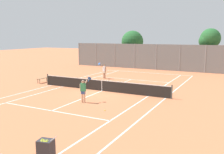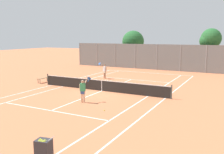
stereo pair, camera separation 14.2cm
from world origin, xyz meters
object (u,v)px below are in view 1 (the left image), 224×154
Objects in this scene: courtside_bench at (43,78)px; tree_behind_right at (209,39)px; player_far_left at (104,70)px; ball_cart at (46,148)px; tree_behind_left at (132,42)px; loose_tennis_ball_3 at (105,110)px; loose_tennis_ball_2 at (168,88)px; player_near_side at (83,90)px; tennis_net at (102,85)px.

tree_behind_right is at bearing 49.84° from courtside_bench.
courtside_bench is (-4.35, -4.85, -0.52)m from player_far_left.
tree_behind_left is at bearing 106.84° from ball_cart.
loose_tennis_ball_3 is at bearing -60.97° from player_far_left.
loose_tennis_ball_3 is 0.04× the size of courtside_bench.
tree_behind_left is at bearing 99.42° from player_far_left.
tree_behind_right is at bearing 82.58° from loose_tennis_ball_2.
loose_tennis_ball_2 is at bearing 60.62° from player_near_side.
player_far_left is 15.13m from tree_behind_right.
player_far_left is 26.88× the size of loose_tennis_ball_3.
courtside_bench is at bearing -130.16° from tree_behind_right.
courtside_bench is 0.27× the size of tree_behind_left.
tree_behind_left is at bearing 122.71° from loose_tennis_ball_2.
player_near_side is 0.32× the size of tree_behind_left.
loose_tennis_ball_3 is at bearing -99.19° from tree_behind_right.
courtside_bench is (-11.30, 12.25, -0.13)m from ball_cart.
player_far_left is at bearing 119.03° from loose_tennis_ball_3.
loose_tennis_ball_2 is at bearing -16.06° from player_far_left.
courtside_bench is 0.27× the size of tree_behind_right.
loose_tennis_ball_2 is at bearing 77.95° from loose_tennis_ball_3.
ball_cart is 0.17× the size of tree_behind_right.
player_near_side is 0.32× the size of tree_behind_right.
tennis_net is 6.76× the size of player_far_left.
ball_cart is 31.62m from tree_behind_left.
player_near_side is (-3.43, 7.66, 0.39)m from ball_cart.
ball_cart is at bearing -94.86° from tree_behind_right.
tennis_net reaches higher than ball_cart.
ball_cart is 28.85m from tree_behind_right.
tree_behind_right is (2.42, 28.51, 3.66)m from ball_cart.
tree_behind_left is at bearing 83.03° from courtside_bench.
courtside_bench is at bearing 149.79° from player_near_side.
tree_behind_right reaches higher than tree_behind_left.
loose_tennis_ball_2 is at bearing 12.56° from courtside_bench.
loose_tennis_ball_2 is 1.00× the size of loose_tennis_ball_3.
loose_tennis_ball_2 is 8.51m from loose_tennis_ball_3.
tree_behind_left is 11.67m from tree_behind_right.
tree_behind_left is (-9.12, 30.12, 3.11)m from ball_cart.
player_near_side is at bearing -75.79° from tree_behind_left.
courtside_bench is (-10.18, 5.66, 0.38)m from loose_tennis_ball_3.
player_far_left is at bearing 116.97° from tennis_net.
loose_tennis_ball_3 is at bearing -29.06° from courtside_bench.
courtside_bench reaches higher than loose_tennis_ball_2.
player_far_left reaches higher than loose_tennis_ball_2.
loose_tennis_ball_3 is 25.11m from tree_behind_left.
tree_behind_left reaches higher than courtside_bench.
tennis_net reaches higher than courtside_bench.
tennis_net is at bearing 121.30° from loose_tennis_ball_3.
loose_tennis_ball_3 is at bearing -24.92° from player_near_side.
player_near_side is at bearing -30.21° from courtside_bench.
ball_cart is 8.40m from player_near_side.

